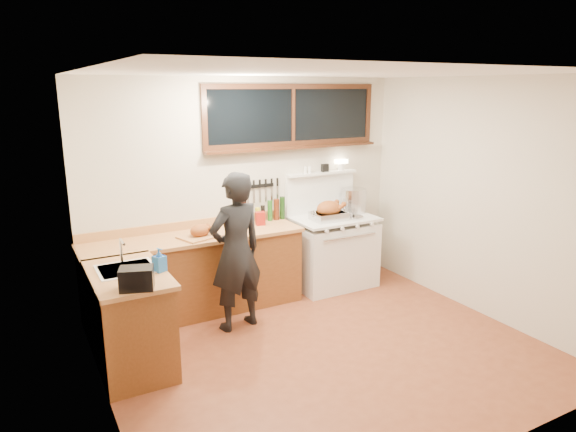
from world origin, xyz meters
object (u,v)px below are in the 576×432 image
man (236,252)px  cutting_board (201,232)px  vintage_stove (332,250)px  roast_turkey (329,212)px

man → cutting_board: (-0.21, 0.47, 0.12)m
vintage_stove → cutting_board: vintage_stove is taller
man → cutting_board: man is taller
vintage_stove → roast_turkey: (-0.13, -0.10, 0.53)m
man → cutting_board: 0.53m
man → vintage_stove: bearing=19.0°
roast_turkey → cutting_board: bearing=178.5°
cutting_board → roast_turkey: size_ratio=1.14×
vintage_stove → cutting_board: size_ratio=3.11×
man → roast_turkey: (1.42, 0.43, 0.17)m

